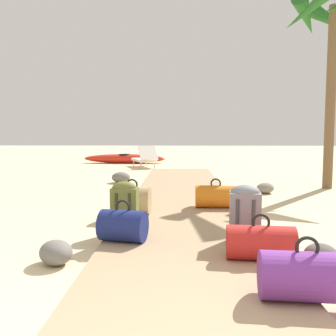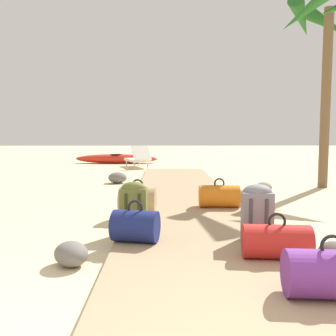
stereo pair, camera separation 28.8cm
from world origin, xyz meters
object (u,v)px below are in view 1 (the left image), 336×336
object	(u,v)px
backpack_olive	(125,204)
lounge_chair	(145,158)
duffel_bag_red	(260,243)
backpack_grey	(245,213)
duffel_bag_purple	(306,276)
palm_tree_far_right	(335,27)
duffel_bag_tan	(132,200)
duffel_bag_navy	(123,225)
kayak	(124,159)
duffel_bag_orange	(216,196)

from	to	relation	value
backpack_olive	lounge_chair	distance (m)	8.74
duffel_bag_red	backpack_grey	distance (m)	0.53
duffel_bag_purple	backpack_grey	size ratio (longest dim) A/B	1.06
backpack_grey	palm_tree_far_right	bearing A→B (deg)	59.22
duffel_bag_tan	duffel_bag_red	world-z (taller)	duffel_bag_tan
duffel_bag_tan	backpack_grey	xyz separation A→B (m)	(1.34, -1.37, 0.13)
backpack_olive	palm_tree_far_right	xyz separation A→B (m)	(3.97, 3.86, 3.09)
duffel_bag_purple	duffel_bag_red	bearing A→B (deg)	98.85
duffel_bag_tan	palm_tree_far_right	xyz separation A→B (m)	(3.98, 3.06, 3.19)
duffel_bag_purple	duffel_bag_navy	world-z (taller)	duffel_bag_purple
duffel_bag_navy	kayak	distance (m)	11.23
palm_tree_far_right	kayak	world-z (taller)	palm_tree_far_right
duffel_bag_orange	lounge_chair	size ratio (longest dim) A/B	0.38
duffel_bag_orange	backpack_olive	distance (m)	1.78
backpack_olive	palm_tree_far_right	world-z (taller)	palm_tree_far_right
backpack_olive	backpack_grey	size ratio (longest dim) A/B	0.93
duffel_bag_navy	lounge_chair	size ratio (longest dim) A/B	0.32
duffel_bag_orange	kayak	size ratio (longest dim) A/B	0.19
duffel_bag_red	kayak	world-z (taller)	duffel_bag_red
duffel_bag_red	duffel_bag_navy	bearing A→B (deg)	157.77
duffel_bag_red	lounge_chair	distance (m)	9.98
duffel_bag_purple	kayak	world-z (taller)	duffel_bag_purple
lounge_chair	palm_tree_far_right	bearing A→B (deg)	-47.28
backpack_grey	kayak	distance (m)	11.53
duffel_bag_navy	lounge_chair	bearing A→B (deg)	93.58
lounge_chair	kayak	size ratio (longest dim) A/B	0.50
duffel_bag_red	palm_tree_far_right	size ratio (longest dim) A/B	0.15
duffel_bag_orange	duffel_bag_red	distance (m)	2.38
duffel_bag_orange	palm_tree_far_right	size ratio (longest dim) A/B	0.14
duffel_bag_purple	backpack_grey	xyz separation A→B (m)	(-0.18, 1.32, 0.15)
duffel_bag_navy	duffel_bag_red	world-z (taller)	duffel_bag_navy
palm_tree_far_right	lounge_chair	distance (m)	7.33
palm_tree_far_right	kayak	size ratio (longest dim) A/B	1.31
duffel_bag_purple	kayak	xyz separation A→B (m)	(-3.02, 12.49, -0.06)
duffel_bag_red	backpack_olive	bearing A→B (deg)	142.18
duffel_bag_orange	palm_tree_far_right	xyz separation A→B (m)	(2.75, 2.56, 3.21)
duffel_bag_red	palm_tree_far_right	distance (m)	6.44
lounge_chair	kayak	distance (m)	2.12
lounge_chair	kayak	xyz separation A→B (m)	(-0.99, 1.87, -0.14)
duffel_bag_orange	duffel_bag_red	size ratio (longest dim) A/B	0.98
backpack_grey	backpack_olive	bearing A→B (deg)	156.57
duffel_bag_tan	backpack_grey	distance (m)	1.92
duffel_bag_tan	kayak	xyz separation A→B (m)	(-1.50, 9.79, -0.09)
backpack_olive	lounge_chair	xyz separation A→B (m)	(-0.52, 8.73, -0.05)
duffel_bag_tan	backpack_grey	bearing A→B (deg)	-45.82
palm_tree_far_right	duffel_bag_tan	bearing A→B (deg)	-142.42
duffel_bag_navy	lounge_chair	world-z (taller)	lounge_chair
duffel_bag_purple	lounge_chair	distance (m)	10.82
duffel_bag_navy	backpack_olive	world-z (taller)	backpack_olive
backpack_olive	duffel_bag_red	bearing A→B (deg)	-37.82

